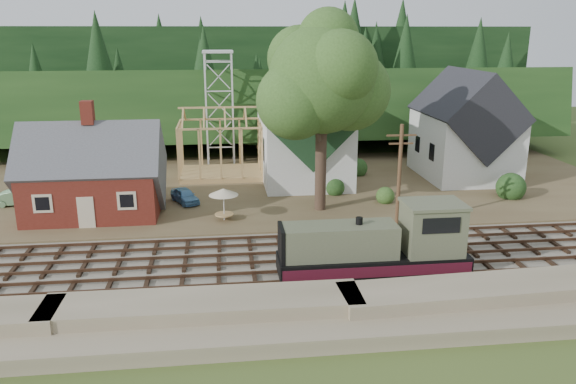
{
  "coord_description": "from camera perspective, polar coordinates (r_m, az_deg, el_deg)",
  "views": [
    {
      "loc": [
        -5.81,
        -33.39,
        14.45
      ],
      "look_at": [
        -1.13,
        6.0,
        3.0
      ],
      "focal_mm": 35.0,
      "sensor_mm": 36.0,
      "label": 1
    }
  ],
  "objects": [
    {
      "name": "big_tree",
      "position": [
        44.4,
        3.67,
        10.6
      ],
      "size": [
        10.9,
        8.4,
        14.7
      ],
      "color": "#38281E",
      "rests_on": "village_flat"
    },
    {
      "name": "car_blue",
      "position": [
        48.53,
        -10.44,
        -0.36
      ],
      "size": [
        2.91,
        3.92,
        1.24
      ],
      "primitive_type": "imported",
      "rotation": [
        0.0,
        0.0,
        0.45
      ],
      "color": "#588EBC",
      "rests_on": "village_flat"
    },
    {
      "name": "church",
      "position": [
        54.43,
        1.58,
        6.29
      ],
      "size": [
        8.4,
        15.17,
        13.0
      ],
      "color": "silver",
      "rests_on": "village_flat"
    },
    {
      "name": "timber_frame",
      "position": [
        56.51,
        -6.85,
        4.57
      ],
      "size": [
        8.2,
        6.2,
        6.99
      ],
      "color": "tan",
      "rests_on": "village_flat"
    },
    {
      "name": "ridge",
      "position": [
        92.71,
        -3.12,
        7.11
      ],
      "size": [
        80.0,
        20.0,
        12.0
      ],
      "primitive_type": "cube",
      "color": "black",
      "rests_on": "ground"
    },
    {
      "name": "lattice_tower",
      "position": [
        61.55,
        -7.09,
        11.87
      ],
      "size": [
        3.2,
        3.2,
        12.12
      ],
      "color": "silver",
      "rests_on": "village_flat"
    },
    {
      "name": "car_green",
      "position": [
        52.27,
        -25.7,
        -0.51
      ],
      "size": [
        4.03,
        1.85,
        1.28
      ],
      "primitive_type": "imported",
      "rotation": [
        0.0,
        0.0,
        1.7
      ],
      "color": "#74A572",
      "rests_on": "village_flat"
    },
    {
      "name": "railroad_bed",
      "position": [
        36.81,
        2.87,
        -6.9
      ],
      "size": [
        64.0,
        11.0,
        0.16
      ],
      "primitive_type": "cube",
      "color": "#726B5B",
      "rests_on": "ground"
    },
    {
      "name": "patio_set",
      "position": [
        43.2,
        -6.57,
        -0.13
      ],
      "size": [
        2.27,
        2.27,
        2.53
      ],
      "color": "silver",
      "rests_on": "village_flat"
    },
    {
      "name": "embankment",
      "position": [
        29.36,
        5.69,
        -13.47
      ],
      "size": [
        64.0,
        5.0,
        1.6
      ],
      "primitive_type": "cube",
      "color": "#7F7259",
      "rests_on": "ground"
    },
    {
      "name": "depot",
      "position": [
        46.91,
        -19.11,
        1.34
      ],
      "size": [
        10.8,
        7.41,
        9.0
      ],
      "color": "#561C13",
      "rests_on": "village_flat"
    },
    {
      "name": "village_flat",
      "position": [
        53.66,
        -0.31,
        0.65
      ],
      "size": [
        64.0,
        26.0,
        0.3
      ],
      "primitive_type": "cube",
      "color": "brown",
      "rests_on": "ground"
    },
    {
      "name": "ground",
      "position": [
        36.84,
        2.87,
        -7.01
      ],
      "size": [
        140.0,
        140.0,
        0.0
      ],
      "primitive_type": "plane",
      "color": "#384C1E",
      "rests_on": "ground"
    },
    {
      "name": "farmhouse",
      "position": [
        58.34,
        17.51,
        5.9
      ],
      "size": [
        8.4,
        10.8,
        10.6
      ],
      "color": "silver",
      "rests_on": "village_flat"
    },
    {
      "name": "car_red",
      "position": [
        61.57,
        20.1,
        2.36
      ],
      "size": [
        4.31,
        2.5,
        1.13
      ],
      "primitive_type": "imported",
      "rotation": [
        0.0,
        0.0,
        1.41
      ],
      "color": "#B3180E",
      "rests_on": "village_flat"
    },
    {
      "name": "hillside",
      "position": [
        76.98,
        -2.34,
        5.27
      ],
      "size": [
        70.0,
        28.96,
        12.74
      ],
      "primitive_type": "cube",
      "rotation": [
        -0.17,
        0.0,
        0.0
      ],
      "color": "#1E3F19",
      "rests_on": "ground"
    },
    {
      "name": "locomotive",
      "position": [
        34.09,
        9.39,
        -5.51
      ],
      "size": [
        11.24,
        2.81,
        4.52
      ],
      "color": "black",
      "rests_on": "railroad_bed"
    },
    {
      "name": "telegraph_pole_near",
      "position": [
        41.92,
        11.24,
        1.7
      ],
      "size": [
        2.2,
        0.28,
        8.0
      ],
      "color": "#4C331E",
      "rests_on": "ground"
    }
  ]
}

